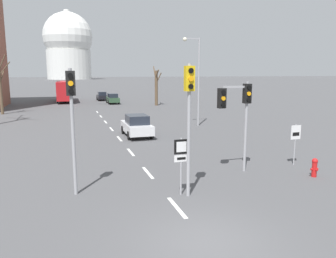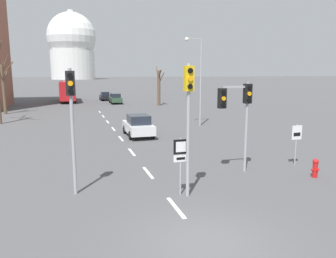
{
  "view_description": "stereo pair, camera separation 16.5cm",
  "coord_description": "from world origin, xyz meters",
  "px_view_note": "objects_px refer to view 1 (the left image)",
  "views": [
    {
      "loc": [
        -3.74,
        -8.21,
        4.94
      ],
      "look_at": [
        0.68,
        5.95,
        2.39
      ],
      "focal_mm": 35.0,
      "sensor_mm": 36.0,
      "label": 1
    },
    {
      "loc": [
        -3.59,
        -8.26,
        4.94
      ],
      "look_at": [
        0.68,
        5.95,
        2.39
      ],
      "focal_mm": 35.0,
      "sensor_mm": 36.0,
      "label": 2
    }
  ],
  "objects_px": {
    "traffic_signal_near_right": "(238,105)",
    "sedan_near_right": "(137,126)",
    "sedan_mid_centre": "(113,98)",
    "city_bus": "(64,90)",
    "speed_limit_sign": "(295,138)",
    "traffic_signal_near_left": "(72,108)",
    "street_lamp_right": "(196,73)",
    "traffic_signal_centre_tall": "(189,106)",
    "sedan_near_left": "(102,96)",
    "fire_hydrant": "(315,167)",
    "route_sign_post": "(181,157)"
  },
  "relations": [
    {
      "from": "fire_hydrant",
      "to": "street_lamp_right",
      "type": "relative_size",
      "value": 0.11
    },
    {
      "from": "traffic_signal_near_right",
      "to": "speed_limit_sign",
      "type": "xyz_separation_m",
      "value": [
        3.66,
        0.2,
        -1.9
      ]
    },
    {
      "from": "sedan_mid_centre",
      "to": "city_bus",
      "type": "relative_size",
      "value": 0.42
    },
    {
      "from": "speed_limit_sign",
      "to": "sedan_near_right",
      "type": "bearing_deg",
      "value": 121.46
    },
    {
      "from": "traffic_signal_near_right",
      "to": "street_lamp_right",
      "type": "bearing_deg",
      "value": 75.91
    },
    {
      "from": "speed_limit_sign",
      "to": "sedan_near_right",
      "type": "distance_m",
      "value": 12.39
    },
    {
      "from": "traffic_signal_centre_tall",
      "to": "sedan_mid_centre",
      "type": "bearing_deg",
      "value": 86.26
    },
    {
      "from": "traffic_signal_near_right",
      "to": "speed_limit_sign",
      "type": "distance_m",
      "value": 4.13
    },
    {
      "from": "route_sign_post",
      "to": "sedan_near_right",
      "type": "xyz_separation_m",
      "value": [
        0.9,
        12.92,
        -0.76
      ]
    },
    {
      "from": "traffic_signal_near_right",
      "to": "traffic_signal_near_left",
      "type": "bearing_deg",
      "value": -174.17
    },
    {
      "from": "street_lamp_right",
      "to": "fire_hydrant",
      "type": "bearing_deg",
      "value": -91.28
    },
    {
      "from": "speed_limit_sign",
      "to": "sedan_near_left",
      "type": "relative_size",
      "value": 0.55
    },
    {
      "from": "street_lamp_right",
      "to": "sedan_mid_centre",
      "type": "xyz_separation_m",
      "value": [
        -4.31,
        25.1,
        -4.09
      ]
    },
    {
      "from": "sedan_near_right",
      "to": "traffic_signal_centre_tall",
      "type": "bearing_deg",
      "value": -92.87
    },
    {
      "from": "city_bus",
      "to": "traffic_signal_centre_tall",
      "type": "bearing_deg",
      "value": -84.35
    },
    {
      "from": "route_sign_post",
      "to": "traffic_signal_near_left",
      "type": "bearing_deg",
      "value": 161.62
    },
    {
      "from": "traffic_signal_near_left",
      "to": "street_lamp_right",
      "type": "bearing_deg",
      "value": 52.82
    },
    {
      "from": "street_lamp_right",
      "to": "sedan_mid_centre",
      "type": "bearing_deg",
      "value": 99.74
    },
    {
      "from": "traffic_signal_near_right",
      "to": "sedan_near_right",
      "type": "distance_m",
      "value": 11.4
    },
    {
      "from": "fire_hydrant",
      "to": "street_lamp_right",
      "type": "xyz_separation_m",
      "value": [
        0.36,
        16.06,
        4.43
      ]
    },
    {
      "from": "street_lamp_right",
      "to": "sedan_near_left",
      "type": "relative_size",
      "value": 1.99
    },
    {
      "from": "sedan_near_right",
      "to": "city_bus",
      "type": "height_order",
      "value": "city_bus"
    },
    {
      "from": "street_lamp_right",
      "to": "city_bus",
      "type": "height_order",
      "value": "street_lamp_right"
    },
    {
      "from": "traffic_signal_centre_tall",
      "to": "sedan_near_right",
      "type": "xyz_separation_m",
      "value": [
        0.66,
        13.11,
        -2.84
      ]
    },
    {
      "from": "traffic_signal_near_left",
      "to": "street_lamp_right",
      "type": "distance_m",
      "value": 18.89
    },
    {
      "from": "traffic_signal_near_right",
      "to": "sedan_near_right",
      "type": "bearing_deg",
      "value": 104.6
    },
    {
      "from": "speed_limit_sign",
      "to": "sedan_near_left",
      "type": "distance_m",
      "value": 46.2
    },
    {
      "from": "traffic_signal_centre_tall",
      "to": "fire_hydrant",
      "type": "bearing_deg",
      "value": 4.36
    },
    {
      "from": "route_sign_post",
      "to": "sedan_near_right",
      "type": "bearing_deg",
      "value": 86.01
    },
    {
      "from": "route_sign_post",
      "to": "sedan_mid_centre",
      "type": "height_order",
      "value": "route_sign_post"
    },
    {
      "from": "route_sign_post",
      "to": "sedan_mid_centre",
      "type": "xyz_separation_m",
      "value": [
        2.96,
        41.47,
        -0.79
      ]
    },
    {
      "from": "fire_hydrant",
      "to": "sedan_near_right",
      "type": "bearing_deg",
      "value": 115.51
    },
    {
      "from": "sedan_near_left",
      "to": "city_bus",
      "type": "relative_size",
      "value": 0.38
    },
    {
      "from": "route_sign_post",
      "to": "city_bus",
      "type": "bearing_deg",
      "value": 95.38
    },
    {
      "from": "sedan_near_left",
      "to": "sedan_mid_centre",
      "type": "relative_size",
      "value": 0.89
    },
    {
      "from": "sedan_mid_centre",
      "to": "sedan_near_left",
      "type": "bearing_deg",
      "value": 98.44
    },
    {
      "from": "traffic_signal_near_right",
      "to": "fire_hydrant",
      "type": "relative_size",
      "value": 4.94
    },
    {
      "from": "sedan_near_left",
      "to": "city_bus",
      "type": "height_order",
      "value": "city_bus"
    },
    {
      "from": "traffic_signal_near_right",
      "to": "city_bus",
      "type": "xyz_separation_m",
      "value": [
        -8.17,
        45.25,
        -1.36
      ]
    },
    {
      "from": "route_sign_post",
      "to": "fire_hydrant",
      "type": "xyz_separation_m",
      "value": [
        6.91,
        0.32,
        -1.12
      ]
    },
    {
      "from": "traffic_signal_centre_tall",
      "to": "traffic_signal_near_left",
      "type": "height_order",
      "value": "traffic_signal_centre_tall"
    },
    {
      "from": "fire_hydrant",
      "to": "city_bus",
      "type": "bearing_deg",
      "value": 103.58
    },
    {
      "from": "traffic_signal_centre_tall",
      "to": "sedan_mid_centre",
      "type": "distance_m",
      "value": 41.85
    },
    {
      "from": "traffic_signal_centre_tall",
      "to": "sedan_near_left",
      "type": "xyz_separation_m",
      "value": [
        1.71,
        48.43,
        -2.9
      ]
    },
    {
      "from": "sedan_mid_centre",
      "to": "city_bus",
      "type": "height_order",
      "value": "city_bus"
    },
    {
      "from": "traffic_signal_near_left",
      "to": "sedan_near_right",
      "type": "bearing_deg",
      "value": 66.53
    },
    {
      "from": "sedan_mid_centre",
      "to": "traffic_signal_near_right",
      "type": "bearing_deg",
      "value": -88.92
    },
    {
      "from": "city_bus",
      "to": "sedan_near_left",
      "type": "bearing_deg",
      "value": 7.37
    },
    {
      "from": "street_lamp_right",
      "to": "sedan_mid_centre",
      "type": "height_order",
      "value": "street_lamp_right"
    },
    {
      "from": "street_lamp_right",
      "to": "traffic_signal_near_right",
      "type": "bearing_deg",
      "value": -104.09
    }
  ]
}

